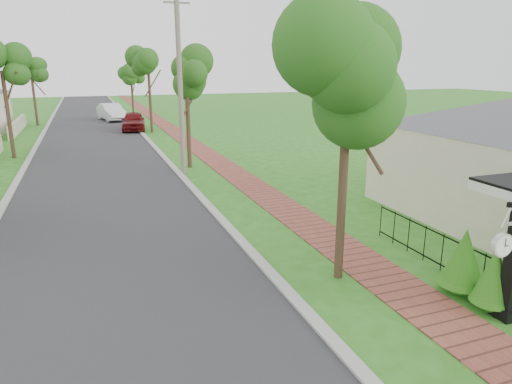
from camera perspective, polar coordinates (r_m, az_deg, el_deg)
ground at (r=9.50m, az=4.32°, el=-17.32°), size 160.00×160.00×0.00m
road at (r=27.71m, az=-19.22°, el=3.91°), size 7.00×120.00×0.02m
kerb_right at (r=28.00m, az=-11.74°, el=4.57°), size 0.30×120.00×0.10m
kerb_left at (r=27.89m, az=-26.72°, el=3.19°), size 0.30×120.00×0.10m
sidewalk at (r=28.49m, az=-6.55°, el=4.98°), size 1.50×120.00×0.03m
picket_fence at (r=11.94m, az=26.58°, el=-8.96°), size 0.03×8.02×1.00m
street_trees at (r=34.08m, az=-20.07°, el=13.55°), size 10.70×37.65×5.89m
parked_car_red at (r=39.33m, az=-15.09°, el=8.55°), size 2.33×4.66×1.52m
parked_car_white at (r=47.14m, az=-17.62°, el=9.49°), size 2.66×5.15×1.62m
near_tree at (r=10.74m, az=11.43°, el=13.10°), size 2.32×2.32×5.95m
utility_pole at (r=22.30m, az=-9.46°, el=12.86°), size 1.20×0.24×8.29m
station_clock at (r=9.72m, az=28.55°, el=-5.65°), size 1.08×0.13×0.66m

